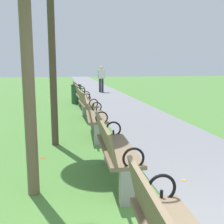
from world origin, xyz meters
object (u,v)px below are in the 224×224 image
object	(u,v)px
park_bench_2	(114,148)
trash_bin	(76,94)
park_bench_4	(86,104)
pedestrian_walking	(101,78)
park_bench_5	(81,96)
park_bench_3	(94,116)
park_bench_6	(78,90)

from	to	relation	value
park_bench_2	trash_bin	size ratio (longest dim) A/B	1.92
park_bench_4	pedestrian_walking	size ratio (longest dim) A/B	1.00
park_bench_2	park_bench_5	size ratio (longest dim) A/B	1.00
trash_bin	park_bench_3	bearing A→B (deg)	-88.54
trash_bin	park_bench_2	bearing A→B (deg)	-88.99
park_bench_3	park_bench_4	world-z (taller)	same
park_bench_5	trash_bin	world-z (taller)	park_bench_5
park_bench_5	trash_bin	size ratio (longest dim) A/B	1.92
park_bench_2	pedestrian_walking	size ratio (longest dim) A/B	0.99
park_bench_3	park_bench_6	bearing A→B (deg)	90.00
park_bench_6	trash_bin	size ratio (longest dim) A/B	1.93
pedestrian_walking	trash_bin	xyz separation A→B (m)	(-1.78, -4.88, -0.50)
park_bench_2	park_bench_4	distance (m)	4.81
park_bench_2	park_bench_3	bearing A→B (deg)	90.00
park_bench_4	trash_bin	world-z (taller)	park_bench_4
park_bench_2	park_bench_3	size ratio (longest dim) A/B	0.99
park_bench_2	park_bench_4	xyz separation A→B (m)	(0.00, 4.81, 0.00)
park_bench_3	pedestrian_walking	size ratio (longest dim) A/B	1.00
park_bench_4	park_bench_6	bearing A→B (deg)	90.00
park_bench_3	park_bench_6	world-z (taller)	same
park_bench_3	park_bench_6	size ratio (longest dim) A/B	1.00
park_bench_6	park_bench_3	bearing A→B (deg)	-90.00
park_bench_5	park_bench_6	size ratio (longest dim) A/B	1.00
park_bench_2	park_bench_6	bearing A→B (deg)	90.00
park_bench_4	pedestrian_walking	distance (m)	8.61
park_bench_4	park_bench_2	bearing A→B (deg)	-90.00
park_bench_5	trash_bin	xyz separation A→B (m)	(-0.15, 1.20, -0.06)
trash_bin	park_bench_5	bearing A→B (deg)	-83.00
park_bench_4	park_bench_6	size ratio (longest dim) A/B	1.00
park_bench_4	park_bench_3	bearing A→B (deg)	-90.00
park_bench_5	park_bench_6	xyz separation A→B (m)	(0.00, 2.51, 0.00)
park_bench_2	trash_bin	distance (m)	8.37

